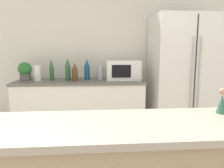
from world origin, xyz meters
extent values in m
cube|color=silver|center=(0.00, 2.73, 1.27)|extent=(8.00, 0.06, 2.55)
cube|color=white|center=(-0.39, 2.40, 0.44)|extent=(1.78, 0.60, 0.88)
cube|color=#66605B|center=(-0.39, 2.40, 0.90)|extent=(1.81, 0.63, 0.03)
cube|color=silver|center=(1.12, 2.34, 0.91)|extent=(0.95, 0.68, 1.83)
cube|color=black|center=(1.12, 2.00, 0.91)|extent=(0.01, 0.01, 1.75)
cylinder|color=#B2B5BA|center=(1.07, 1.98, 1.01)|extent=(0.02, 0.02, 1.01)
cylinder|color=#B2B5BA|center=(1.17, 1.98, 1.01)|extent=(0.02, 0.02, 1.01)
cube|color=gray|center=(0.23, 0.38, 0.93)|extent=(2.17, 0.53, 0.03)
cylinder|color=#595451|center=(-1.16, 2.43, 0.96)|extent=(0.15, 0.15, 0.10)
sphere|color=#2D7033|center=(-1.16, 2.43, 1.08)|extent=(0.19, 0.19, 0.19)
cylinder|color=white|center=(-0.98, 2.39, 1.03)|extent=(0.10, 0.10, 0.22)
cube|color=white|center=(0.23, 2.42, 1.05)|extent=(0.48, 0.36, 0.28)
cube|color=black|center=(0.18, 2.24, 1.05)|extent=(0.26, 0.01, 0.17)
cylinder|color=navy|center=(-0.29, 2.43, 1.01)|extent=(0.08, 0.08, 0.20)
cone|color=navy|center=(-0.29, 2.43, 1.17)|extent=(0.07, 0.07, 0.11)
cylinder|color=gold|center=(-0.29, 2.43, 1.23)|extent=(0.03, 0.03, 0.01)
cylinder|color=#2D6033|center=(-0.80, 2.43, 1.01)|extent=(0.06, 0.06, 0.19)
cone|color=#2D6033|center=(-0.80, 2.43, 1.16)|extent=(0.06, 0.06, 0.11)
cylinder|color=gold|center=(-0.80, 2.43, 1.22)|extent=(0.02, 0.02, 0.01)
cylinder|color=#2D6033|center=(-0.56, 2.41, 1.01)|extent=(0.07, 0.07, 0.20)
cone|color=#2D6033|center=(-0.56, 2.41, 1.17)|extent=(0.07, 0.07, 0.11)
cylinder|color=gold|center=(-0.56, 2.41, 1.23)|extent=(0.03, 0.03, 0.01)
cylinder|color=brown|center=(-0.46, 2.34, 1.00)|extent=(0.08, 0.08, 0.16)
cone|color=brown|center=(-0.46, 2.34, 1.12)|extent=(0.08, 0.08, 0.09)
cylinder|color=gold|center=(-0.46, 2.34, 1.17)|extent=(0.03, 0.03, 0.01)
cylinder|color=#B2B7BC|center=(-0.10, 2.48, 0.99)|extent=(0.08, 0.08, 0.16)
cone|color=#B2B7BC|center=(-0.10, 2.48, 1.11)|extent=(0.08, 0.08, 0.09)
cylinder|color=gold|center=(-0.10, 2.48, 1.16)|extent=(0.03, 0.03, 0.01)
cone|color=#33664C|center=(0.59, 0.52, 1.01)|extent=(0.07, 0.07, 0.11)
sphere|color=#A37A5B|center=(0.59, 0.52, 1.09)|extent=(0.04, 0.04, 0.04)
camera|label=1|loc=(-0.19, -0.73, 1.33)|focal=35.00mm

